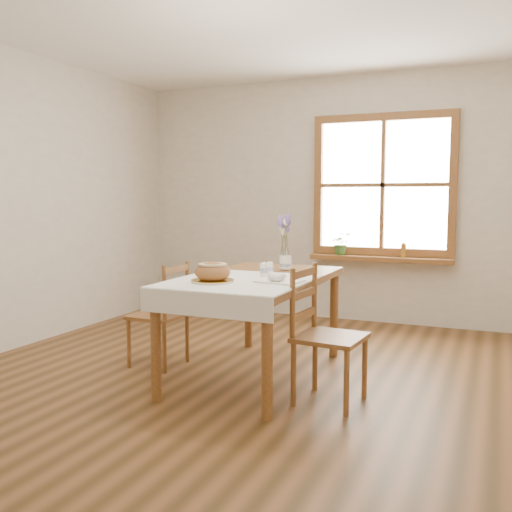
{
  "coord_description": "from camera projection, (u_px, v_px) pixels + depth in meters",
  "views": [
    {
      "loc": [
        1.63,
        -3.5,
        1.34
      ],
      "look_at": [
        0.0,
        0.3,
        0.9
      ],
      "focal_mm": 40.0,
      "sensor_mm": 36.0,
      "label": 1
    }
  ],
  "objects": [
    {
      "name": "window_sill",
      "position": [
        380.0,
        259.0,
        5.91
      ],
      "size": [
        1.46,
        0.2,
        0.05
      ],
      "color": "#935D2D",
      "rests_on": "ground"
    },
    {
      "name": "chair_right",
      "position": [
        330.0,
        335.0,
        3.67
      ],
      "size": [
        0.47,
        0.45,
        0.89
      ],
      "primitive_type": null,
      "rotation": [
        0.0,
        0.0,
        1.48
      ],
      "color": "#935D2D",
      "rests_on": "ground"
    },
    {
      "name": "pepper_shaker",
      "position": [
        270.0,
        268.0,
        4.22
      ],
      "size": [
        0.06,
        0.06,
        0.1
      ],
      "primitive_type": "cylinder",
      "rotation": [
        0.0,
        0.0,
        0.19
      ],
      "color": "white",
      "rests_on": "table_linen"
    },
    {
      "name": "flower_vase",
      "position": [
        285.0,
        263.0,
        4.53
      ],
      "size": [
        0.1,
        0.1,
        0.11
      ],
      "primitive_type": "cylinder",
      "rotation": [
        0.0,
        0.0,
        -0.04
      ],
      "color": "white",
      "rests_on": "dining_table"
    },
    {
      "name": "potted_plant",
      "position": [
        341.0,
        246.0,
        6.06
      ],
      "size": [
        0.29,
        0.3,
        0.19
      ],
      "primitive_type": "imported",
      "rotation": [
        0.0,
        0.0,
        0.38
      ],
      "color": "#3A692A",
      "rests_on": "window_sill"
    },
    {
      "name": "lavender_bouquet",
      "position": [
        285.0,
        236.0,
        4.51
      ],
      "size": [
        0.17,
        0.17,
        0.32
      ],
      "primitive_type": null,
      "color": "#715AA1",
      "rests_on": "flower_vase"
    },
    {
      "name": "amber_bottle",
      "position": [
        404.0,
        250.0,
        5.8
      ],
      "size": [
        0.05,
        0.05,
        0.15
      ],
      "primitive_type": "cylinder",
      "rotation": [
        0.0,
        0.0,
        -0.02
      ],
      "color": "#9A651C",
      "rests_on": "window_sill"
    },
    {
      "name": "egg_napkin",
      "position": [
        280.0,
        281.0,
        3.83
      ],
      "size": [
        0.31,
        0.27,
        0.01
      ],
      "primitive_type": "cube",
      "rotation": [
        0.0,
        0.0,
        -0.13
      ],
      "color": "white",
      "rests_on": "table_linen"
    },
    {
      "name": "window",
      "position": [
        383.0,
        185.0,
        5.89
      ],
      "size": [
        1.46,
        0.08,
        1.46
      ],
      "color": "#935D2D",
      "rests_on": "ground"
    },
    {
      "name": "bread_loaf",
      "position": [
        213.0,
        270.0,
        3.82
      ],
      "size": [
        0.24,
        0.24,
        0.13
      ],
      "primitive_type": "ellipsoid",
      "color": "#A4663A",
      "rests_on": "bread_plate"
    },
    {
      "name": "chair_left",
      "position": [
        158.0,
        314.0,
        4.49
      ],
      "size": [
        0.41,
        0.39,
        0.82
      ],
      "primitive_type": null,
      "rotation": [
        0.0,
        0.0,
        -1.6
      ],
      "color": "#935D2D",
      "rests_on": "ground"
    },
    {
      "name": "dining_table",
      "position": [
        256.0,
        288.0,
        4.19
      ],
      "size": [
        0.9,
        1.6,
        0.75
      ],
      "color": "#935D2D",
      "rests_on": "ground"
    },
    {
      "name": "eggs",
      "position": [
        280.0,
        277.0,
        3.83
      ],
      "size": [
        0.24,
        0.22,
        0.05
      ],
      "primitive_type": null,
      "rotation": [
        0.0,
        0.0,
        -0.13
      ],
      "color": "silver",
      "rests_on": "egg_napkin"
    },
    {
      "name": "bread_plate",
      "position": [
        213.0,
        281.0,
        3.83
      ],
      "size": [
        0.36,
        0.36,
        0.02
      ],
      "primitive_type": "cylinder",
      "rotation": [
        0.0,
        0.0,
        -0.33
      ],
      "color": "white",
      "rests_on": "table_linen"
    },
    {
      "name": "salt_shaker",
      "position": [
        264.0,
        269.0,
        4.09
      ],
      "size": [
        0.07,
        0.07,
        0.11
      ],
      "primitive_type": "cylinder",
      "rotation": [
        0.0,
        0.0,
        0.24
      ],
      "color": "white",
      "rests_on": "table_linen"
    },
    {
      "name": "ground",
      "position": [
        239.0,
        388.0,
        3.98
      ],
      "size": [
        5.0,
        5.0,
        0.0
      ],
      "primitive_type": "plane",
      "color": "brown",
      "rests_on": "ground"
    },
    {
      "name": "room_walls",
      "position": [
        238.0,
        140.0,
        3.8
      ],
      "size": [
        4.6,
        5.1,
        2.65
      ],
      "color": "silver",
      "rests_on": "ground"
    },
    {
      "name": "table_linen",
      "position": [
        238.0,
        281.0,
        3.9
      ],
      "size": [
        0.91,
        0.99,
        0.01
      ],
      "primitive_type": "cube",
      "color": "white",
      "rests_on": "dining_table"
    }
  ]
}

